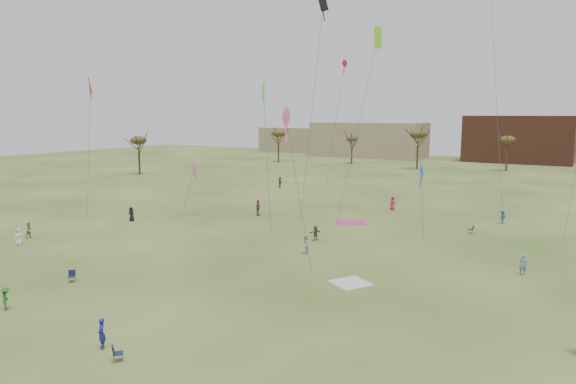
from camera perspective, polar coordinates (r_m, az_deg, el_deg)
The scene contains 23 objects.
ground at distance 37.66m, azimuth -9.71°, elevation -10.66°, with size 260.00×260.00×0.00m, color #2D4A17.
flyer_near_left at distance 55.49m, azimuth -27.65°, elevation -4.39°, with size 0.81×0.52×1.65m, color white.
flyer_near_center at distance 37.99m, azimuth -28.77°, elevation -10.30°, with size 0.94×0.54×1.46m, color #266321.
flyer_near_right at distance 30.00m, azimuth -19.94°, elevation -14.50°, with size 0.61×0.40×1.67m, color navy.
spectator_fore_b at distance 58.04m, azimuth -26.70°, elevation -3.78°, with size 0.80×0.63×1.66m, color #938C5D.
spectator_fore_c at distance 51.04m, azimuth 3.06°, elevation -4.55°, with size 1.38×0.44×1.49m, color brown.
flyer_mid_a at distance 62.77m, azimuth -16.94°, elevation -2.35°, with size 0.81×0.53×1.66m, color black.
flyer_mid_c at distance 44.27m, azimuth 24.54°, elevation -7.30°, with size 0.59×0.39×1.63m, color #6580A9.
spectator_mid_d at distance 63.34m, azimuth -3.34°, elevation -1.75°, with size 1.16×0.48×1.97m, color #823668.
spectator_mid_e at distance 46.05m, azimuth 1.93°, elevation -5.81°, with size 0.87×0.68×1.78m, color silver.
flyer_far_a at distance 87.63m, azimuth -0.90°, elevation 1.09°, with size 1.67×0.53×1.81m, color #2C812B.
flyer_far_b at distance 68.42m, azimuth 11.49°, elevation -1.21°, with size 0.88×0.57×1.79m, color #C92255.
flyer_far_c at distance 63.67m, azimuth 22.62°, elevation -2.54°, with size 1.00×0.58×1.55m, color #1D4F89.
blanket_cream at distance 38.89m, azimuth 6.92°, elevation -9.97°, with size 2.55×2.55×0.03m, color silver.
blanket_plum at distance 60.01m, azimuth 6.94°, elevation -3.34°, with size 3.35×3.35×0.03m, color #B2366B.
camp_chair_left at distance 41.98m, azimuth -22.80°, elevation -8.82°, with size 0.74×0.74×0.87m.
camp_chair_center at distance 28.57m, azimuth -18.31°, elevation -16.88°, with size 0.74×0.74×0.87m.
camp_chair_right at distance 57.31m, azimuth 19.58°, elevation -4.08°, with size 0.69×0.66×0.87m.
kites_aloft at distance 57.48m, azimuth 11.39°, elevation 16.79°, with size 59.52×39.95×27.45m.
tree_line at distance 109.16m, azimuth 17.40°, elevation 5.44°, with size 117.44×49.32×8.91m.
building_tan at distance 153.47m, azimuth 8.93°, elevation 5.75°, with size 32.00×14.00×10.00m, color #937F60.
building_brick at distance 147.97m, azimuth 24.24°, elevation 5.38°, with size 26.00×16.00×12.00m, color brown.
building_tan_west at distance 173.25m, azimuth 0.58°, elevation 5.83°, with size 20.00×12.00×8.00m, color #937F60.
Camera 1 is at (23.56, -26.67, 12.34)m, focal length 32.13 mm.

